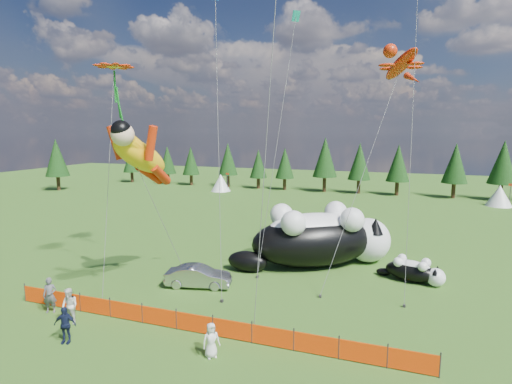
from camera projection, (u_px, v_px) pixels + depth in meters
ground at (220, 307)px, 22.40m from camera, size 160.00×160.00×0.00m
safety_fence at (194, 323)px, 19.53m from camera, size 22.06×0.06×1.10m
tree_line at (336, 168)px, 63.77m from camera, size 90.00×4.00×8.00m
festival_tents at (410, 191)px, 55.90m from camera, size 50.00×3.20×2.80m
cat_large at (321, 237)px, 29.15m from camera, size 11.09×8.71×4.49m
cat_small at (414, 271)px, 26.13m from camera, size 4.32×2.41×1.59m
car at (198, 276)px, 25.30m from camera, size 4.36×2.35×1.36m
spectator_a at (50, 295)px, 21.66m from camera, size 0.85×0.75×1.95m
spectator_b at (69, 306)px, 20.41m from camera, size 0.97×0.66×1.86m
spectator_c at (65, 325)px, 18.55m from camera, size 1.14×0.82×1.76m
spectator_e at (211, 340)px, 17.37m from camera, size 0.90×0.89×1.57m
superhero_kite at (140, 156)px, 23.12m from camera, size 5.01×5.54×10.88m
gecko_kite at (401, 65)px, 28.59m from camera, size 6.70×12.53×17.35m
flower_kite at (114, 69)px, 25.78m from camera, size 3.93×6.61×14.78m
diamond_kite_a at (216, 10)px, 26.25m from camera, size 3.28×6.21×19.91m
diamond_kite_c at (276, 4)px, 17.15m from camera, size 1.38×1.15×16.86m
diamond_kite_d at (294, 30)px, 28.50m from camera, size 1.69×5.60×18.94m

